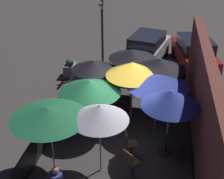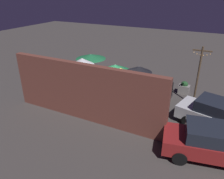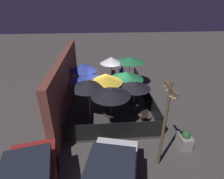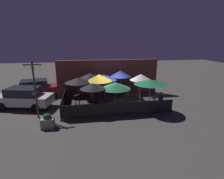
{
  "view_description": "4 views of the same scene",
  "coord_description": "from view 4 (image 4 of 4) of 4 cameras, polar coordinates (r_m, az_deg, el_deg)",
  "views": [
    {
      "loc": [
        9.5,
        1.25,
        7.15
      ],
      "look_at": [
        -0.9,
        -0.49,
        1.38
      ],
      "focal_mm": 50.0,
      "sensor_mm": 36.0,
      "label": 1
    },
    {
      "loc": [
        -6.37,
        11.88,
        6.93
      ],
      "look_at": [
        -0.57,
        0.43,
        1.0
      ],
      "focal_mm": 35.0,
      "sensor_mm": 36.0,
      "label": 2
    },
    {
      "loc": [
        -10.54,
        0.67,
        6.25
      ],
      "look_at": [
        -0.72,
        -0.15,
        1.28
      ],
      "focal_mm": 28.0,
      "sensor_mm": 36.0,
      "label": 3
    },
    {
      "loc": [
        -2.24,
        -13.3,
        5.11
      ],
      "look_at": [
        -0.14,
        -0.32,
        1.38
      ],
      "focal_mm": 28.0,
      "sensor_mm": 36.0,
      "label": 4
    }
  ],
  "objects": [
    {
      "name": "patio_umbrella_8",
      "position": [
        14.86,
        -7.16,
        4.42
      ],
      "size": [
        1.99,
        1.99,
        2.31
      ],
      "color": "#B2B2B7",
      "rests_on": "patio_deck"
    },
    {
      "name": "dining_table_0",
      "position": [
        12.72,
        -6.15,
        -4.39
      ],
      "size": [
        0.92,
        0.92,
        0.77
      ],
      "color": "black",
      "rests_on": "patio_deck"
    },
    {
      "name": "patio_umbrella_2",
      "position": [
        13.73,
        -11.01,
        3.03
      ],
      "size": [
        2.05,
        2.05,
        2.21
      ],
      "color": "#B2B2B7",
      "rests_on": "patio_deck"
    },
    {
      "name": "patio_deck",
      "position": [
        14.41,
        0.36,
        -4.69
      ],
      "size": [
        7.87,
        5.09,
        0.12
      ],
      "color": "#383333",
      "rests_on": "ground_plane"
    },
    {
      "name": "patio_umbrella_6",
      "position": [
        12.76,
        1.06,
        1.34
      ],
      "size": [
        2.26,
        2.26,
        2.03
      ],
      "color": "#B2B2B7",
      "rests_on": "patio_deck"
    },
    {
      "name": "patio_umbrella_3",
      "position": [
        13.99,
        9.41,
        3.99
      ],
      "size": [
        1.71,
        1.71,
        2.41
      ],
      "color": "#B2B2B7",
      "rests_on": "patio_deck"
    },
    {
      "name": "fence_side_left",
      "position": [
        14.15,
        -15.39,
        -3.37
      ],
      "size": [
        0.05,
        4.89,
        0.95
      ],
      "color": "black",
      "rests_on": "patio_deck"
    },
    {
      "name": "building_wall",
      "position": [
        16.59,
        -1.22,
        3.89
      ],
      "size": [
        9.47,
        0.36,
        3.36
      ],
      "color": "brown",
      "rests_on": "ground_plane"
    },
    {
      "name": "dining_table_1",
      "position": [
        15.93,
        2.68,
        -0.15
      ],
      "size": [
        0.96,
        0.96,
        0.76
      ],
      "color": "black",
      "rests_on": "patio_deck"
    },
    {
      "name": "patio_umbrella_0",
      "position": [
        12.34,
        -6.32,
        1.15
      ],
      "size": [
        1.8,
        1.8,
        2.09
      ],
      "color": "#B2B2B7",
      "rests_on": "patio_deck"
    },
    {
      "name": "patio_chair_3",
      "position": [
        14.91,
        5.13,
        -1.67
      ],
      "size": [
        0.5,
        0.5,
        0.95
      ],
      "rotation": [
        0.0,
        0.0,
        1.89
      ],
      "color": "#4C3828",
      "rests_on": "patio_deck"
    },
    {
      "name": "patio_umbrella_5",
      "position": [
        14.96,
        -2.6,
        4.03
      ],
      "size": [
        2.29,
        2.29,
        2.14
      ],
      "color": "#B2B2B7",
      "rests_on": "patio_deck"
    },
    {
      "name": "fence_front",
      "position": [
        11.92,
        2.37,
        -6.43
      ],
      "size": [
        7.67,
        0.05,
        0.95
      ],
      "color": "black",
      "rests_on": "patio_deck"
    },
    {
      "name": "patio_chair_1",
      "position": [
        15.28,
        8.17,
        -1.38
      ],
      "size": [
        0.56,
        0.56,
        0.93
      ],
      "rotation": [
        0.0,
        0.0,
        2.44
      ],
      "color": "#4C3828",
      "rests_on": "patio_deck"
    },
    {
      "name": "light_post",
      "position": [
        12.35,
        -23.87,
        0.69
      ],
      "size": [
        1.1,
        0.12,
        3.88
      ],
      "color": "brown",
      "rests_on": "ground_plane"
    },
    {
      "name": "patio_umbrella_1",
      "position": [
        15.58,
        2.75,
        5.23
      ],
      "size": [
        1.87,
        1.87,
        2.39
      ],
      "color": "#B2B2B7",
      "rests_on": "patio_deck"
    },
    {
      "name": "dining_table_2",
      "position": [
        14.11,
        -10.71,
        -2.64
      ],
      "size": [
        0.79,
        0.79,
        0.75
      ],
      "color": "black",
      "rests_on": "patio_deck"
    },
    {
      "name": "patio_chair_0",
      "position": [
        12.44,
        -11.21,
        -5.53
      ],
      "size": [
        0.5,
        0.5,
        0.95
      ],
      "rotation": [
        0.0,
        0.0,
        0.28
      ],
      "color": "#4C3828",
      "rests_on": "patio_deck"
    },
    {
      "name": "parked_car_0",
      "position": [
        15.16,
        -26.82,
        -2.27
      ],
      "size": [
        4.47,
        2.65,
        1.62
      ],
      "rotation": [
        0.0,
        0.0,
        -0.24
      ],
      "color": "silver",
      "rests_on": "ground_plane"
    },
    {
      "name": "patio_umbrella_7",
      "position": [
        12.72,
        12.36,
        2.48
      ],
      "size": [
        2.29,
        2.29,
        2.31
      ],
      "color": "#B2B2B7",
      "rests_on": "patio_deck"
    },
    {
      "name": "parked_car_1",
      "position": [
        17.51,
        -23.87,
        0.35
      ],
      "size": [
        4.35,
        2.47,
        1.62
      ],
      "rotation": [
        0.0,
        0.0,
        0.2
      ],
      "color": "maroon",
      "rests_on": "ground_plane"
    },
    {
      "name": "patio_chair_2",
      "position": [
        14.68,
        13.85,
        -2.5
      ],
      "size": [
        0.56,
        0.56,
        0.91
      ],
      "rotation": [
        0.0,
        0.0,
        2.41
      ],
      "color": "#4C3828",
      "rests_on": "patio_deck"
    },
    {
      "name": "ground_plane",
      "position": [
        14.43,
        0.36,
        -4.91
      ],
      "size": [
        60.0,
        60.0,
        0.0
      ],
      "primitive_type": "plane",
      "color": "#423D3A"
    },
    {
      "name": "planter_box",
      "position": [
        11.29,
        -20.29,
        -9.78
      ],
      "size": [
        0.76,
        0.53,
        0.94
      ],
      "color": "gray",
      "rests_on": "ground_plane"
    },
    {
      "name": "patron_0",
      "position": [
        14.04,
        15.59,
        -3.34
      ],
      "size": [
        0.42,
        0.42,
        1.17
      ],
      "rotation": [
        0.0,
        0.0,
        3.27
      ],
      "color": "navy",
      "rests_on": "patio_deck"
    },
    {
      "name": "patio_umbrella_4",
      "position": [
        13.92,
        -4.19,
        3.85
      ],
      "size": [
        2.04,
        2.04,
        2.38
      ],
      "color": "#B2B2B7",
      "rests_on": "patio_deck"
    }
  ]
}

